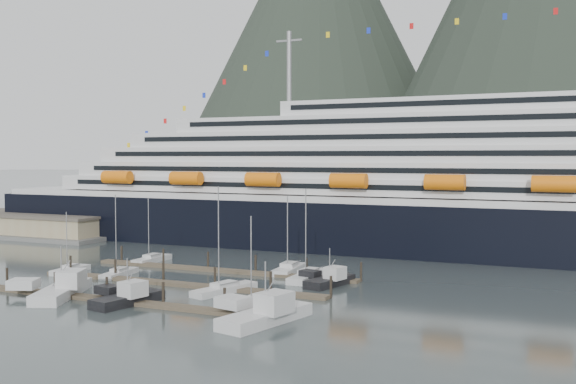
% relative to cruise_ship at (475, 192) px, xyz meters
% --- Properties ---
extents(ground, '(1600.00, 1600.00, 0.00)m').
position_rel_cruise_ship_xyz_m(ground, '(-30.03, -54.94, -12.04)').
color(ground, '#414B4C').
rests_on(ground, ground).
extents(cruise_ship, '(210.00, 30.40, 50.30)m').
position_rel_cruise_ship_xyz_m(cruise_ship, '(0.00, 0.00, 0.00)').
color(cruise_ship, black).
rests_on(cruise_ship, ground).
extents(warehouse, '(46.00, 20.00, 5.80)m').
position_rel_cruise_ship_xyz_m(warehouse, '(-102.03, -12.94, -9.79)').
color(warehouse, '#595956').
rests_on(warehouse, ground).
extents(dock_near, '(48.18, 2.28, 3.20)m').
position_rel_cruise_ship_xyz_m(dock_near, '(-34.95, -64.89, -11.73)').
color(dock_near, '#4A3F2F').
rests_on(dock_near, ground).
extents(dock_mid, '(48.18, 2.28, 3.20)m').
position_rel_cruise_ship_xyz_m(dock_mid, '(-34.95, -51.89, -11.73)').
color(dock_mid, '#4A3F2F').
rests_on(dock_mid, ground).
extents(dock_far, '(48.18, 2.28, 3.20)m').
position_rel_cruise_ship_xyz_m(dock_far, '(-34.95, -38.89, -11.73)').
color(dock_far, '#4A3F2F').
rests_on(dock_far, ground).
extents(sailboat_a, '(2.83, 7.98, 10.43)m').
position_rel_cruise_ship_xyz_m(sailboat_a, '(-57.02, -49.81, -11.65)').
color(sailboat_a, silver).
rests_on(sailboat_a, ground).
extents(sailboat_b, '(3.42, 8.85, 13.42)m').
position_rel_cruise_ship_xyz_m(sailboat_b, '(-47.64, -49.13, -11.63)').
color(sailboat_b, silver).
rests_on(sailboat_b, ground).
extents(sailboat_d, '(5.46, 11.19, 15.40)m').
position_rel_cruise_ship_xyz_m(sailboat_d, '(-25.84, -53.67, -11.61)').
color(sailboat_d, silver).
rests_on(sailboat_d, ground).
extents(sailboat_e, '(2.52, 9.37, 11.95)m').
position_rel_cruise_ship_xyz_m(sailboat_e, '(-51.53, -34.95, -11.64)').
color(sailboat_e, silver).
rests_on(sailboat_e, ground).
extents(sailboat_f, '(3.64, 10.10, 13.18)m').
position_rel_cruise_ship_xyz_m(sailboat_f, '(-24.26, -34.95, -11.61)').
color(sailboat_f, silver).
rests_on(sailboat_f, ground).
extents(sailboat_g, '(2.95, 11.36, 14.61)m').
position_rel_cruise_ship_xyz_m(sailboat_g, '(-19.06, -39.37, -11.61)').
color(sailboat_g, silver).
rests_on(sailboat_g, ground).
extents(sailboat_h, '(2.76, 8.48, 12.07)m').
position_rel_cruise_ship_xyz_m(sailboat_h, '(-17.88, -60.14, -11.63)').
color(sailboat_h, silver).
rests_on(sailboat_h, ground).
extents(trawler_a, '(11.53, 14.27, 7.64)m').
position_rel_cruise_ship_xyz_m(trawler_a, '(-44.96, -65.02, -11.09)').
color(trawler_a, silver).
rests_on(trawler_a, ground).
extents(trawler_b, '(8.14, 10.58, 6.55)m').
position_rel_cruise_ship_xyz_m(trawler_b, '(-33.69, -65.19, -11.18)').
color(trawler_b, black).
rests_on(trawler_b, ground).
extents(trawler_d, '(10.36, 13.62, 7.82)m').
position_rel_cruise_ship_xyz_m(trawler_d, '(-13.25, -66.56, -11.07)').
color(trawler_d, silver).
rests_on(trawler_d, ground).
extents(trawler_e, '(7.72, 9.86, 6.06)m').
position_rel_cruise_ship_xyz_m(trawler_e, '(-14.43, -42.59, -11.23)').
color(trawler_e, black).
rests_on(trawler_e, ground).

